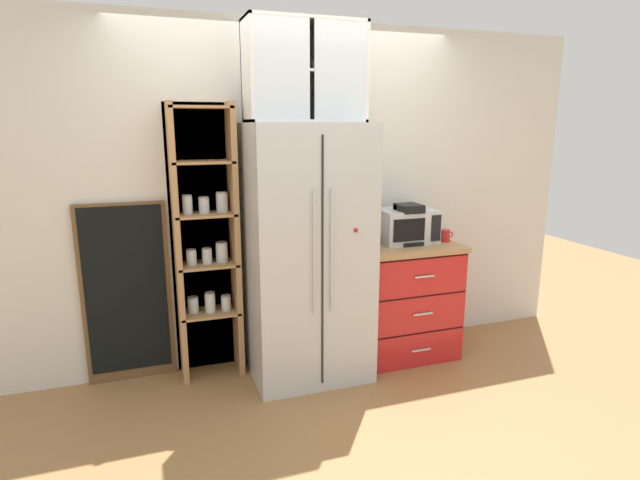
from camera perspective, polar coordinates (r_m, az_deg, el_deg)
ground_plane at (r=3.95m, az=-1.34°, el=-14.51°), size 10.56×10.56×0.00m
wall_back_cream at (r=3.93m, az=-3.23°, el=4.93°), size 4.87×0.10×2.55m
refrigerator at (r=3.64m, az=-1.49°, el=-1.52°), size 0.83×0.69×1.83m
pantry_shelf_column at (r=3.74m, az=-12.67°, el=-0.11°), size 0.48×0.29×1.97m
counter_cabinet at (r=4.13m, az=9.42°, el=-6.51°), size 0.78×0.59×0.91m
microwave at (r=4.03m, az=9.61°, el=1.60°), size 0.44×0.33×0.26m
coffee_maker at (r=3.98m, az=9.70°, el=1.83°), size 0.17×0.20×0.31m
mug_red at (r=4.13m, az=13.84°, el=0.49°), size 0.11×0.08×0.09m
mug_charcoal at (r=3.89m, az=5.87°, el=-0.02°), size 0.11×0.08×0.08m
bottle_green at (r=3.98m, az=9.69°, el=1.47°), size 0.06×0.06×0.29m
bottle_clear at (r=4.06m, az=9.10°, el=1.42°), size 0.06×0.06×0.25m
upper_cabinet at (r=3.58m, az=-1.85°, el=18.24°), size 0.80×0.32×0.66m
chalkboard_menu at (r=3.85m, az=-20.85°, el=-5.58°), size 0.60×0.04×1.30m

